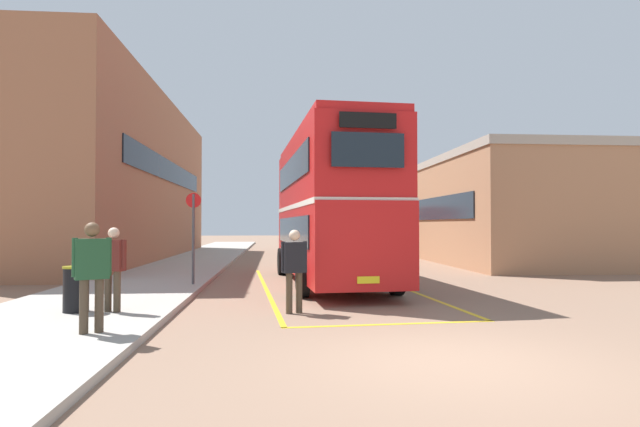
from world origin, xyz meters
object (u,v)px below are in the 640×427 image
pedestrian_waiting_near (113,263)px  pedestrian_waiting_far (92,268)px  double_decker_bus (329,205)px  pedestrian_boarding (294,264)px  bus_stop_sign (193,229)px  litter_bin (76,289)px  single_deck_bus (350,228)px

pedestrian_waiting_near → pedestrian_waiting_far: size_ratio=0.95×
double_decker_bus → pedestrian_waiting_near: double_decker_bus is taller
pedestrian_boarding → pedestrian_waiting_far: bearing=-144.7°
pedestrian_boarding → pedestrian_waiting_far: 4.11m
bus_stop_sign → pedestrian_waiting_near: bearing=-100.0°
pedestrian_waiting_far → litter_bin: bearing=116.0°
double_decker_bus → litter_bin: double_decker_bus is taller
double_decker_bus → pedestrian_boarding: size_ratio=5.64×
pedestrian_waiting_far → double_decker_bus: bearing=59.3°
pedestrian_boarding → double_decker_bus: bearing=76.5°
pedestrian_waiting_near → litter_bin: 0.90m
pedestrian_boarding → litter_bin: 4.41m
double_decker_bus → litter_bin: (-5.71, -5.78, -1.91)m
pedestrian_boarding → pedestrian_waiting_near: 3.67m
single_deck_bus → litter_bin: bearing=-110.3°
double_decker_bus → pedestrian_boarding: bearing=-103.5°
pedestrian_waiting_near → double_decker_bus: bearing=49.6°
pedestrian_waiting_near → bus_stop_sign: 4.85m
single_deck_bus → pedestrian_waiting_near: size_ratio=6.02×
single_deck_bus → bus_stop_sign: 21.37m
single_deck_bus → pedestrian_boarding: (-4.73, -24.39, -0.60)m
single_deck_bus → pedestrian_waiting_far: single_deck_bus is taller
pedestrian_waiting_near → pedestrian_waiting_far: pedestrian_waiting_far is taller
double_decker_bus → pedestrian_waiting_near: 7.81m
double_decker_bus → bus_stop_sign: 4.36m
double_decker_bus → bus_stop_sign: double_decker_bus is taller
pedestrian_waiting_far → pedestrian_boarding: bearing=35.3°
pedestrian_waiting_far → bus_stop_sign: size_ratio=0.67×
single_deck_bus → bus_stop_sign: single_deck_bus is taller
double_decker_bus → single_deck_bus: 19.19m
pedestrian_waiting_near → single_deck_bus: bearing=71.3°
pedestrian_boarding → litter_bin: size_ratio=1.94×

